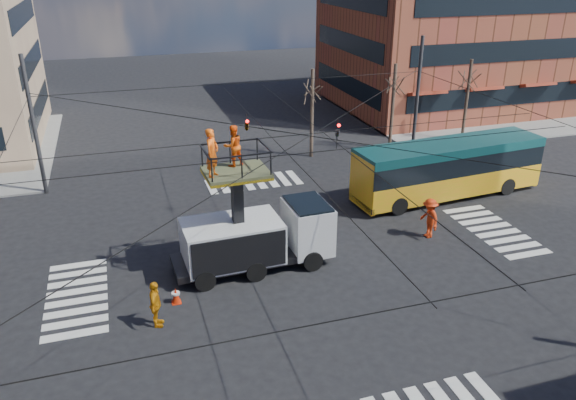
{
  "coord_description": "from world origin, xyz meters",
  "views": [
    {
      "loc": [
        -7.59,
        -21.1,
        12.82
      ],
      "look_at": [
        -0.36,
        1.84,
        2.27
      ],
      "focal_mm": 35.0,
      "sensor_mm": 36.0,
      "label": 1
    }
  ],
  "objects_px": {
    "worker_ground": "(155,304)",
    "city_bus": "(448,168)",
    "utility_truck": "(256,223)",
    "traffic_cone": "(176,295)",
    "flagger": "(429,218)"
  },
  "relations": [
    {
      "from": "flagger",
      "to": "worker_ground",
      "type": "bearing_deg",
      "value": -77.45
    },
    {
      "from": "utility_truck",
      "to": "worker_ground",
      "type": "xyz_separation_m",
      "value": [
        -4.69,
        -3.17,
        -1.17
      ]
    },
    {
      "from": "worker_ground",
      "to": "flagger",
      "type": "distance_m",
      "value": 13.86
    },
    {
      "from": "worker_ground",
      "to": "city_bus",
      "type": "bearing_deg",
      "value": -53.14
    },
    {
      "from": "city_bus",
      "to": "flagger",
      "type": "relative_size",
      "value": 5.65
    },
    {
      "from": "utility_truck",
      "to": "city_bus",
      "type": "height_order",
      "value": "utility_truck"
    },
    {
      "from": "utility_truck",
      "to": "city_bus",
      "type": "distance_m",
      "value": 13.19
    },
    {
      "from": "utility_truck",
      "to": "traffic_cone",
      "type": "bearing_deg",
      "value": -156.2
    },
    {
      "from": "city_bus",
      "to": "worker_ground",
      "type": "bearing_deg",
      "value": -160.69
    },
    {
      "from": "utility_truck",
      "to": "city_bus",
      "type": "bearing_deg",
      "value": 17.7
    },
    {
      "from": "utility_truck",
      "to": "worker_ground",
      "type": "height_order",
      "value": "utility_truck"
    },
    {
      "from": "city_bus",
      "to": "flagger",
      "type": "height_order",
      "value": "city_bus"
    },
    {
      "from": "traffic_cone",
      "to": "worker_ground",
      "type": "distance_m",
      "value": 1.69
    },
    {
      "from": "traffic_cone",
      "to": "flagger",
      "type": "bearing_deg",
      "value": 9.22
    },
    {
      "from": "worker_ground",
      "to": "utility_truck",
      "type": "bearing_deg",
      "value": -43.13
    }
  ]
}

